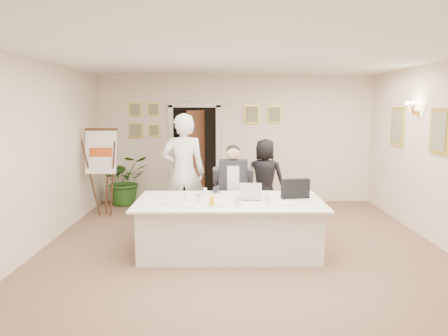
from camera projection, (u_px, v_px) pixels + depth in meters
name	position (u px, v px, depth m)	size (l,w,h in m)	color
floor	(242.00, 252.00, 6.40)	(7.00, 7.00, 0.00)	brown
ceiling	(243.00, 57.00, 6.01)	(6.00, 7.00, 0.02)	white
wall_back	(235.00, 139.00, 9.67)	(6.00, 0.10, 2.80)	beige
wall_front	(268.00, 222.00, 2.74)	(6.00, 0.10, 2.80)	beige
wall_left	(32.00, 157.00, 6.19)	(0.10, 7.00, 2.80)	beige
doorway	(195.00, 156.00, 9.54)	(1.14, 0.86, 2.20)	black
pictures_back_wall	(199.00, 119.00, 9.57)	(3.40, 0.06, 0.80)	#D7CB49
pictures_right_wall	(416.00, 129.00, 7.35)	(0.06, 2.20, 0.80)	#D7CB49
wall_sconce	(413.00, 108.00, 7.30)	(0.20, 0.30, 0.24)	#C6883F
conference_table	(229.00, 226.00, 6.36)	(2.69, 1.43, 0.78)	silver
seated_man	(233.00, 189.00, 7.26)	(0.65, 0.69, 1.51)	black
flip_chart	(103.00, 177.00, 8.39)	(0.59, 0.38, 1.68)	#362211
standing_man	(184.00, 173.00, 7.41)	(0.73, 0.48, 2.01)	silver
standing_woman	(265.00, 179.00, 8.27)	(0.74, 0.48, 1.52)	black
potted_palm	(125.00, 180.00, 9.45)	(0.97, 0.84, 1.08)	#25521B
laptop	(250.00, 190.00, 6.37)	(0.32, 0.34, 0.28)	#B7BABC
laptop_bag	(295.00, 189.00, 6.42)	(0.41, 0.11, 0.29)	black
paper_stack	(286.00, 204.00, 6.01)	(0.28, 0.20, 0.03)	white
plate_left	(165.00, 204.00, 6.04)	(0.23, 0.23, 0.01)	white
plate_mid	(188.00, 205.00, 5.96)	(0.23, 0.23, 0.01)	white
plate_near	(217.00, 206.00, 5.91)	(0.22, 0.22, 0.01)	white
glass_a	(186.00, 196.00, 6.23)	(0.06, 0.06, 0.14)	silver
glass_b	(238.00, 201.00, 5.90)	(0.06, 0.06, 0.14)	silver
glass_c	(267.00, 200.00, 6.00)	(0.07, 0.07, 0.14)	silver
glass_d	(205.00, 192.00, 6.51)	(0.06, 0.06, 0.14)	silver
oj_glass	(212.00, 202.00, 5.89)	(0.07, 0.07, 0.13)	#ECA913
steel_jug	(199.00, 198.00, 6.17)	(0.08, 0.08, 0.11)	silver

